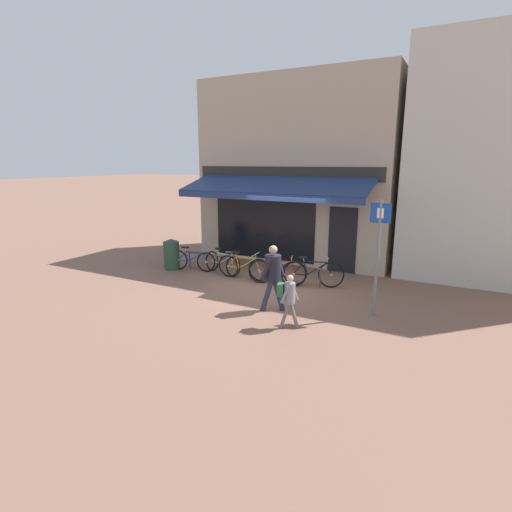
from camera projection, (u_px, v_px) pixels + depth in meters
name	position (u px, v px, depth m)	size (l,w,h in m)	color
ground_plane	(271.00, 288.00, 11.33)	(160.00, 160.00, 0.00)	brown
shop_front	(301.00, 171.00, 14.43)	(6.86, 4.68, 6.30)	tan
neighbour_building	(504.00, 162.00, 11.93)	(5.33, 4.00, 6.93)	beige
bike_rack_rail	(249.00, 262.00, 12.25)	(4.66, 0.04, 0.57)	#47494F
bicycle_blue	(192.00, 260.00, 13.03)	(1.62, 0.57, 0.79)	black
bicycle_silver	(222.00, 263.00, 12.70)	(1.64, 0.62, 0.81)	black
bicycle_orange	(243.00, 267.00, 12.08)	(1.75, 0.52, 0.84)	black
bicycle_red	(277.00, 271.00, 11.61)	(1.67, 0.72, 0.85)	black
bicycle_black	(312.00, 273.00, 11.31)	(1.70, 0.89, 0.90)	black
pedestrian_adult	(273.00, 272.00, 9.38)	(0.55, 0.67, 1.61)	#282D47
pedestrian_child	(288.00, 295.00, 8.43)	(0.46, 0.41, 1.19)	slate
litter_bin	(171.00, 254.00, 13.18)	(0.52, 0.52, 1.02)	#23472D
parking_sign	(378.00, 248.00, 8.87)	(0.44, 0.07, 2.67)	slate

